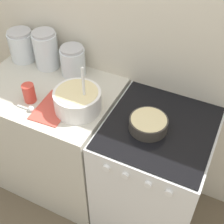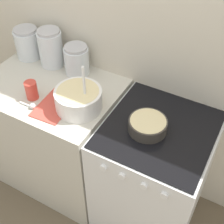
{
  "view_description": "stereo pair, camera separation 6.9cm",
  "coord_description": "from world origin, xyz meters",
  "px_view_note": "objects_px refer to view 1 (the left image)",
  "views": [
    {
      "loc": [
        0.62,
        -0.89,
        2.2
      ],
      "look_at": [
        0.05,
        0.27,
        0.98
      ],
      "focal_mm": 50.0,
      "sensor_mm": 36.0,
      "label": 1
    },
    {
      "loc": [
        0.68,
        -0.86,
        2.2
      ],
      "look_at": [
        0.05,
        0.27,
        0.98
      ],
      "focal_mm": 50.0,
      "sensor_mm": 36.0,
      "label": 2
    }
  ],
  "objects_px": {
    "storage_jar_left": "(22,47)",
    "baking_pan": "(148,124)",
    "tin_can": "(29,93)",
    "storage_jar_right": "(73,63)",
    "stove": "(153,175)",
    "mixing_bowl": "(78,100)",
    "storage_jar_middle": "(46,52)"
  },
  "relations": [
    {
      "from": "baking_pan",
      "to": "storage_jar_right",
      "type": "height_order",
      "value": "storage_jar_right"
    },
    {
      "from": "baking_pan",
      "to": "storage_jar_left",
      "type": "height_order",
      "value": "storage_jar_left"
    },
    {
      "from": "mixing_bowl",
      "to": "storage_jar_right",
      "type": "relative_size",
      "value": 1.54
    },
    {
      "from": "mixing_bowl",
      "to": "storage_jar_middle",
      "type": "xyz_separation_m",
      "value": [
        -0.41,
        0.3,
        0.04
      ]
    },
    {
      "from": "mixing_bowl",
      "to": "storage_jar_middle",
      "type": "height_order",
      "value": "mixing_bowl"
    },
    {
      "from": "mixing_bowl",
      "to": "tin_can",
      "type": "bearing_deg",
      "value": -168.41
    },
    {
      "from": "storage_jar_middle",
      "to": "storage_jar_right",
      "type": "xyz_separation_m",
      "value": [
        0.21,
        -0.0,
        -0.03
      ]
    },
    {
      "from": "baking_pan",
      "to": "storage_jar_right",
      "type": "relative_size",
      "value": 1.06
    },
    {
      "from": "storage_jar_left",
      "to": "tin_can",
      "type": "relative_size",
      "value": 1.86
    },
    {
      "from": "stove",
      "to": "tin_can",
      "type": "distance_m",
      "value": 0.96
    },
    {
      "from": "storage_jar_middle",
      "to": "storage_jar_right",
      "type": "distance_m",
      "value": 0.21
    },
    {
      "from": "mixing_bowl",
      "to": "tin_can",
      "type": "xyz_separation_m",
      "value": [
        -0.3,
        -0.06,
        -0.01
      ]
    },
    {
      "from": "storage_jar_right",
      "to": "storage_jar_middle",
      "type": "bearing_deg",
      "value": 180.0
    },
    {
      "from": "stove",
      "to": "storage_jar_left",
      "type": "xyz_separation_m",
      "value": [
        -1.11,
        0.22,
        0.56
      ]
    },
    {
      "from": "stove",
      "to": "mixing_bowl",
      "type": "relative_size",
      "value": 2.96
    },
    {
      "from": "stove",
      "to": "storage_jar_left",
      "type": "relative_size",
      "value": 4.21
    },
    {
      "from": "storage_jar_left",
      "to": "tin_can",
      "type": "height_order",
      "value": "storage_jar_left"
    },
    {
      "from": "mixing_bowl",
      "to": "storage_jar_right",
      "type": "xyz_separation_m",
      "value": [
        -0.21,
        0.3,
        0.01
      ]
    },
    {
      "from": "storage_jar_left",
      "to": "baking_pan",
      "type": "bearing_deg",
      "value": -14.14
    },
    {
      "from": "storage_jar_middle",
      "to": "storage_jar_right",
      "type": "relative_size",
      "value": 1.29
    },
    {
      "from": "stove",
      "to": "baking_pan",
      "type": "relative_size",
      "value": 4.31
    },
    {
      "from": "storage_jar_right",
      "to": "tin_can",
      "type": "relative_size",
      "value": 1.72
    },
    {
      "from": "stove",
      "to": "mixing_bowl",
      "type": "bearing_deg",
      "value": -171.41
    },
    {
      "from": "stove",
      "to": "baking_pan",
      "type": "xyz_separation_m",
      "value": [
        -0.06,
        -0.04,
        0.5
      ]
    },
    {
      "from": "baking_pan",
      "to": "storage_jar_middle",
      "type": "height_order",
      "value": "storage_jar_middle"
    },
    {
      "from": "storage_jar_right",
      "to": "storage_jar_left",
      "type": "bearing_deg",
      "value": 180.0
    },
    {
      "from": "storage_jar_middle",
      "to": "storage_jar_right",
      "type": "height_order",
      "value": "storage_jar_middle"
    },
    {
      "from": "baking_pan",
      "to": "storage_jar_right",
      "type": "bearing_deg",
      "value": 157.43
    },
    {
      "from": "stove",
      "to": "tin_can",
      "type": "height_order",
      "value": "tin_can"
    },
    {
      "from": "tin_can",
      "to": "storage_jar_right",
      "type": "bearing_deg",
      "value": 74.84
    },
    {
      "from": "storage_jar_right",
      "to": "tin_can",
      "type": "xyz_separation_m",
      "value": [
        -0.1,
        -0.36,
        -0.03
      ]
    },
    {
      "from": "stove",
      "to": "mixing_bowl",
      "type": "height_order",
      "value": "mixing_bowl"
    }
  ]
}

